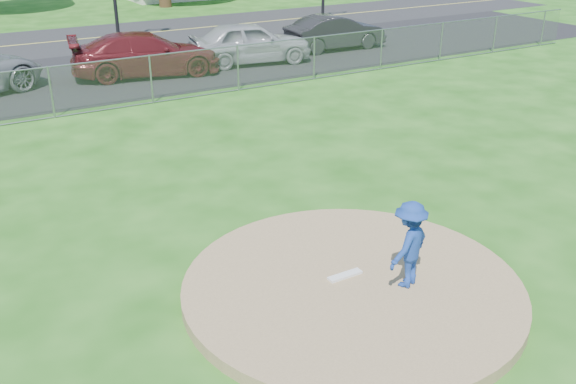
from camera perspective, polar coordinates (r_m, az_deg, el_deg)
name	(u,v)px	position (r m, az deg, el deg)	size (l,w,h in m)	color
ground	(144,125)	(18.65, -12.71, 5.80)	(120.00, 120.00, 0.00)	#1B5412
pitchers_mound	(352,287)	(10.37, 5.71, -8.44)	(5.40, 5.40, 0.20)	#947751
pitching_rubber	(345,275)	(10.44, 5.09, -7.39)	(0.60, 0.15, 0.04)	white
chain_link_fence	(119,84)	(20.29, -14.76, 9.27)	(40.00, 0.06, 1.50)	gray
parking_lot	(84,77)	(24.71, -17.68, 9.69)	(50.00, 8.00, 0.01)	black
street	(41,43)	(31.92, -21.09, 12.27)	(60.00, 7.00, 0.01)	#242427
pitcher	(409,244)	(10.04, 10.72, -4.61)	(0.91, 0.52, 1.41)	navy
parked_car_darkred	(146,54)	(24.24, -12.50, 11.88)	(2.16, 5.31, 1.54)	maroon
parked_car_pearl	(250,42)	(25.68, -3.40, 13.13)	(1.91, 4.75, 1.62)	#B1B3B5
parked_car_charcoal	(335,32)	(28.41, 4.20, 13.98)	(1.53, 4.38, 1.44)	black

